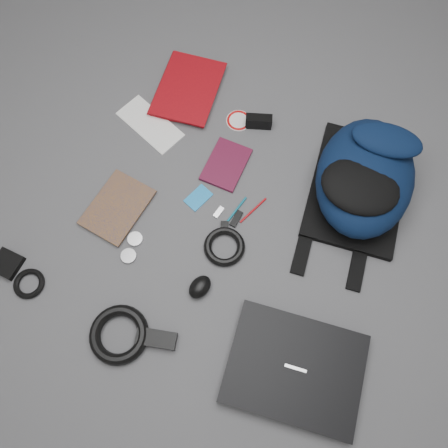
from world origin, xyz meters
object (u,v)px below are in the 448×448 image
at_px(textbook_red, 160,82).
at_px(pouch, 7,264).
at_px(power_brick, 156,339).
at_px(mouse, 200,287).
at_px(laptop, 295,369).
at_px(backpack, 365,177).
at_px(comic_book, 97,196).
at_px(compact_camera, 259,122).
at_px(dvd_case, 226,164).

height_order(textbook_red, pouch, textbook_red).
xyz_separation_m(textbook_red, power_brick, (0.41, -0.82, -0.00)).
xyz_separation_m(textbook_red, mouse, (0.46, -0.63, 0.01)).
relative_size(laptop, pouch, 4.67).
distance_m(mouse, power_brick, 0.20).
bearing_deg(mouse, laptop, -1.60).
bearing_deg(pouch, laptop, 4.81).
bearing_deg(backpack, power_brick, -126.08).
xyz_separation_m(backpack, mouse, (-0.33, -0.52, -0.08)).
distance_m(textbook_red, comic_book, 0.49).
relative_size(compact_camera, mouse, 1.15).
xyz_separation_m(comic_book, compact_camera, (0.38, 0.48, 0.02)).
bearing_deg(comic_book, pouch, -108.01).
bearing_deg(dvd_case, laptop, -49.69).
bearing_deg(power_brick, textbook_red, 101.12).
xyz_separation_m(laptop, dvd_case, (-0.45, 0.52, -0.01)).
bearing_deg(comic_book, power_brick, -34.30).
bearing_deg(pouch, comic_book, 66.39).
xyz_separation_m(compact_camera, power_brick, (0.01, -0.80, -0.01)).
distance_m(dvd_case, power_brick, 0.61).
xyz_separation_m(backpack, textbook_red, (-0.79, 0.11, -0.08)).
xyz_separation_m(backpack, dvd_case, (-0.44, -0.10, -0.09)).
height_order(dvd_case, power_brick, power_brick).
height_order(mouse, pouch, mouse).
bearing_deg(textbook_red, laptop, -50.03).
xyz_separation_m(backpack, compact_camera, (-0.40, 0.10, -0.07)).
bearing_deg(backpack, comic_book, -161.53).
distance_m(laptop, dvd_case, 0.69).
bearing_deg(pouch, textbook_red, 81.39).
bearing_deg(power_brick, pouch, 163.43).
xyz_separation_m(backpack, laptop, (0.01, -0.62, -0.08)).
bearing_deg(pouch, mouse, 17.15).
relative_size(comic_book, power_brick, 1.90).
height_order(compact_camera, mouse, compact_camera).
bearing_deg(textbook_red, dvd_case, -37.82).
bearing_deg(laptop, mouse, 155.69).
distance_m(backpack, dvd_case, 0.45).
bearing_deg(mouse, power_brick, -90.39).
height_order(laptop, pouch, laptop).
bearing_deg(pouch, compact_camera, 56.85).
relative_size(laptop, comic_book, 1.68).
height_order(comic_book, compact_camera, compact_camera).
distance_m(textbook_red, dvd_case, 0.41).
relative_size(compact_camera, pouch, 1.13).
height_order(comic_book, power_brick, power_brick).
bearing_deg(laptop, dvd_case, 122.64).
bearing_deg(compact_camera, comic_book, -149.14).
xyz_separation_m(dvd_case, pouch, (-0.48, -0.60, 0.00)).
height_order(dvd_case, compact_camera, compact_camera).
height_order(dvd_case, pouch, pouch).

